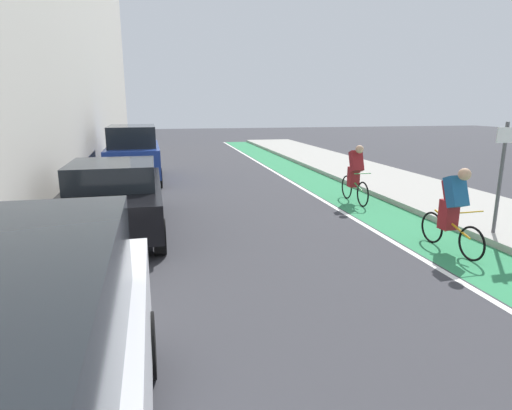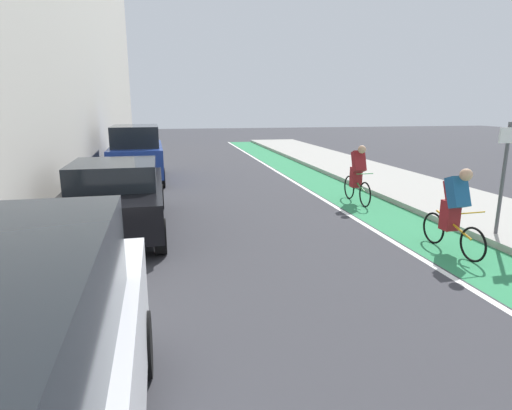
% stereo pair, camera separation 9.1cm
% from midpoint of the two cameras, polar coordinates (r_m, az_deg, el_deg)
% --- Properties ---
extents(ground_plane, '(79.51, 79.51, 0.00)m').
position_cam_midpoint_polar(ground_plane, '(11.88, -2.51, 0.30)').
color(ground_plane, '#38383D').
extents(bike_lane_paint, '(1.60, 36.14, 0.00)m').
position_cam_midpoint_polar(bike_lane_paint, '(14.65, 8.99, 2.63)').
color(bike_lane_paint, '#2D8451').
rests_on(bike_lane_paint, ground).
extents(lane_divider_stripe, '(0.12, 36.14, 0.00)m').
position_cam_midpoint_polar(lane_divider_stripe, '(14.35, 5.63, 2.51)').
color(lane_divider_stripe, white).
rests_on(lane_divider_stripe, ground).
extents(sidewalk_right, '(3.26, 36.14, 0.14)m').
position_cam_midpoint_polar(sidewalk_right, '(15.67, 17.33, 3.14)').
color(sidewalk_right, '#A8A59E').
rests_on(sidewalk_right, ground).
extents(parked_sedan_black, '(2.07, 4.68, 1.53)m').
position_cam_midpoint_polar(parked_sedan_black, '(9.52, -18.71, 1.20)').
color(parked_sedan_black, black).
rests_on(parked_sedan_black, ground).
extents(parked_suv_blue, '(1.95, 4.46, 1.98)m').
position_cam_midpoint_polar(parked_suv_blue, '(15.83, -16.33, 6.76)').
color(parked_suv_blue, navy).
rests_on(parked_suv_blue, ground).
extents(cyclist_mid, '(0.48, 1.67, 1.59)m').
position_cam_midpoint_polar(cyclist_mid, '(8.55, 24.71, -0.24)').
color(cyclist_mid, black).
rests_on(cyclist_mid, ground).
extents(cyclist_trailing, '(0.48, 1.73, 1.62)m').
position_cam_midpoint_polar(cyclist_trailing, '(12.08, 13.00, 4.11)').
color(cyclist_trailing, black).
rests_on(cyclist_trailing, ground).
extents(street_sign_post, '(0.44, 0.07, 2.22)m').
position_cam_midpoint_polar(street_sign_post, '(9.62, 29.99, 4.42)').
color(street_sign_post, '#4C4C51').
rests_on(street_sign_post, sidewalk_right).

